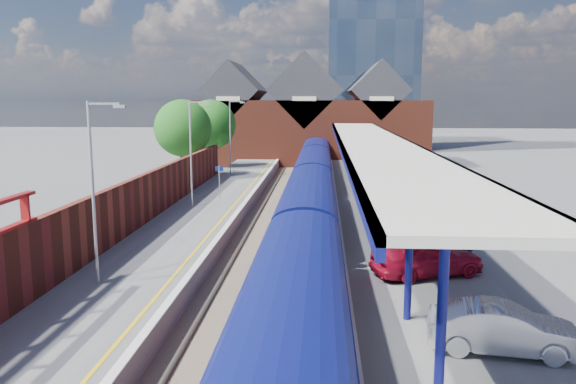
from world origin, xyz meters
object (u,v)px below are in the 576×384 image
object	(u,v)px
train	(312,185)
lamp_post_c	(193,147)
parked_car_silver	(504,329)
parked_car_dark	(412,213)
parked_car_blue	(439,237)
lamp_post_d	(232,133)
lamp_post_b	(96,181)
parked_car_red	(427,257)
platform_sign	(219,177)

from	to	relation	value
train	lamp_post_c	distance (m)	8.69
train	parked_car_silver	world-z (taller)	train
parked_car_dark	parked_car_blue	world-z (taller)	parked_car_dark
lamp_post_c	lamp_post_d	size ratio (longest dim) A/B	1.00
train	lamp_post_d	distance (m)	16.00
train	lamp_post_b	size ratio (longest dim) A/B	9.41
lamp_post_d	parked_car_red	distance (m)	33.09
lamp_post_c	parked_car_silver	distance (m)	25.53
train	parked_car_dark	distance (m)	9.16
lamp_post_d	parked_car_silver	xyz separation A→B (m)	(13.70, -37.29, -3.30)
lamp_post_d	parked_car_blue	distance (m)	29.77
parked_car_dark	parked_car_red	bearing A→B (deg)	-167.88
platform_sign	parked_car_silver	xyz separation A→B (m)	(12.33, -23.29, -1.00)
lamp_post_c	parked_car_red	world-z (taller)	lamp_post_c
lamp_post_b	lamp_post_d	xyz separation A→B (m)	(0.00, 32.00, 0.00)
lamp_post_c	parked_car_silver	xyz separation A→B (m)	(13.70, -21.29, -3.30)
parked_car_silver	platform_sign	bearing A→B (deg)	36.64
parked_car_silver	lamp_post_c	bearing A→B (deg)	41.49
parked_car_red	parked_car_blue	distance (m)	4.63
lamp_post_b	platform_sign	xyz separation A→B (m)	(1.36, 18.00, -2.30)
platform_sign	parked_car_silver	size ratio (longest dim) A/B	0.60
lamp_post_b	platform_sign	distance (m)	18.20
lamp_post_c	parked_car_dark	distance (m)	14.87
lamp_post_b	parked_car_blue	size ratio (longest dim) A/B	1.78
parked_car_blue	lamp_post_d	bearing A→B (deg)	25.57
parked_car_dark	parked_car_blue	distance (m)	5.29
lamp_post_b	parked_car_blue	distance (m)	15.83
train	parked_car_silver	xyz separation A→B (m)	(5.84, -23.65, -0.43)
lamp_post_d	platform_sign	size ratio (longest dim) A/B	2.80
train	lamp_post_c	size ratio (longest dim) A/B	9.41
lamp_post_c	parked_car_red	xyz separation A→B (m)	(12.81, -14.34, -3.22)
lamp_post_b	parked_car_dark	distance (m)	18.11
platform_sign	parked_car_dark	distance (m)	14.08
lamp_post_b	parked_car_red	distance (m)	13.31
lamp_post_c	lamp_post_b	bearing A→B (deg)	-90.00
parked_car_red	parked_car_dark	size ratio (longest dim) A/B	1.01
parked_car_red	lamp_post_c	bearing A→B (deg)	21.79
parked_car_silver	lamp_post_d	bearing A→B (deg)	28.90
train	parked_car_red	bearing A→B (deg)	-73.46
lamp_post_d	parked_car_red	bearing A→B (deg)	-67.11
train	parked_car_dark	size ratio (longest dim) A/B	14.67
train	platform_sign	world-z (taller)	platform_sign
lamp_post_c	parked_car_blue	distance (m)	17.68
train	parked_car_dark	world-z (taller)	train
lamp_post_c	parked_car_dark	bearing A→B (deg)	-18.77
lamp_post_b	lamp_post_d	distance (m)	32.00
parked_car_dark	lamp_post_d	bearing A→B (deg)	51.09
train	parked_car_silver	bearing A→B (deg)	-76.13
parked_car_dark	parked_car_silver	bearing A→B (deg)	-162.59
lamp_post_d	parked_car_dark	size ratio (longest dim) A/B	1.56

